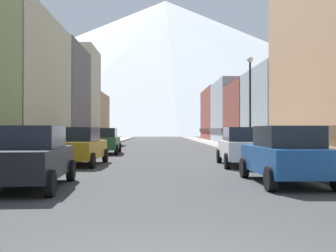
% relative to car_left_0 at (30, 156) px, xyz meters
% --- Properties ---
extents(sidewalk_left, '(2.50, 100.00, 0.15)m').
position_rel_car_left_0_xyz_m(sidewalk_left, '(-2.45, 27.80, -0.82)').
color(sidewalk_left, gray).
rests_on(sidewalk_left, ground).
extents(sidewalk_right, '(2.50, 100.00, 0.15)m').
position_rel_car_left_0_xyz_m(sidewalk_right, '(10.05, 27.80, -0.82)').
color(sidewalk_right, gray).
rests_on(sidewalk_right, ground).
extents(storefront_left_3, '(6.50, 9.90, 9.85)m').
position_rel_car_left_0_xyz_m(storefront_left_3, '(-6.80, 29.01, 3.86)').
color(storefront_left_3, '#66605B').
rests_on(storefront_left_3, ground).
extents(storefront_left_4, '(7.76, 8.04, 11.39)m').
position_rel_car_left_0_xyz_m(storefront_left_4, '(-7.43, 38.32, 4.62)').
color(storefront_left_4, beige).
rests_on(storefront_left_4, ground).
extents(storefront_left_5, '(8.13, 9.71, 6.68)m').
position_rel_car_left_0_xyz_m(storefront_left_5, '(-7.61, 47.30, 2.32)').
color(storefront_left_5, tan).
rests_on(storefront_left_5, ground).
extents(storefront_right_2, '(10.22, 9.68, 6.65)m').
position_rel_car_left_0_xyz_m(storefront_right_2, '(16.26, 21.63, 2.30)').
color(storefront_right_2, '#99A5B2').
rests_on(storefront_right_2, ground).
extents(storefront_right_3, '(9.95, 9.91, 6.58)m').
position_rel_car_left_0_xyz_m(storefront_right_3, '(16.13, 31.80, 2.27)').
color(storefront_right_3, brown).
rests_on(storefront_right_3, ground).
extents(storefront_right_4, '(10.09, 11.41, 8.00)m').
position_rel_car_left_0_xyz_m(storefront_right_4, '(16.20, 42.61, 2.95)').
color(storefront_right_4, '#99A5B2').
rests_on(storefront_right_4, ground).
extents(storefront_right_5, '(7.61, 13.90, 8.22)m').
position_rel_car_left_0_xyz_m(storefront_right_5, '(14.96, 55.46, 3.06)').
color(storefront_right_5, brown).
rests_on(storefront_right_5, ground).
extents(car_left_0, '(2.25, 4.49, 1.78)m').
position_rel_car_left_0_xyz_m(car_left_0, '(0.00, 0.00, 0.00)').
color(car_left_0, black).
rests_on(car_left_0, ground).
extents(car_left_1, '(2.25, 4.48, 1.78)m').
position_rel_car_left_0_xyz_m(car_left_1, '(0.00, 7.60, 0.00)').
color(car_left_1, '#B28419').
rests_on(car_left_1, ground).
extents(car_left_2, '(2.16, 4.45, 1.78)m').
position_rel_car_left_0_xyz_m(car_left_2, '(0.00, 16.87, 0.00)').
color(car_left_2, '#265933').
rests_on(car_left_2, ground).
extents(car_right_0, '(2.08, 4.41, 1.78)m').
position_rel_car_left_0_xyz_m(car_right_0, '(7.60, 0.70, 0.00)').
color(car_right_0, '#19478C').
rests_on(car_right_0, ground).
extents(car_right_1, '(2.23, 4.48, 1.78)m').
position_rel_car_left_0_xyz_m(car_right_1, '(7.60, 7.16, 0.00)').
color(car_right_1, silver).
rests_on(car_right_1, ground).
extents(potted_plant_0, '(0.49, 0.49, 0.84)m').
position_rel_car_left_0_xyz_m(potted_plant_0, '(-3.20, 11.27, -0.30)').
color(potted_plant_0, gray).
rests_on(potted_plant_0, sidewalk_left).
extents(pedestrian_0, '(0.36, 0.36, 1.58)m').
position_rel_car_left_0_xyz_m(pedestrian_0, '(-2.45, 12.83, -0.02)').
color(pedestrian_0, navy).
rests_on(pedestrian_0, sidewalk_left).
extents(streetlamp_right, '(0.36, 0.36, 5.86)m').
position_rel_car_left_0_xyz_m(streetlamp_right, '(9.15, 12.60, 3.09)').
color(streetlamp_right, black).
rests_on(streetlamp_right, sidewalk_right).
extents(mountain_backdrop, '(329.09, 329.09, 83.51)m').
position_rel_car_left_0_xyz_m(mountain_backdrop, '(8.65, 252.80, 40.85)').
color(mountain_backdrop, silver).
rests_on(mountain_backdrop, ground).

